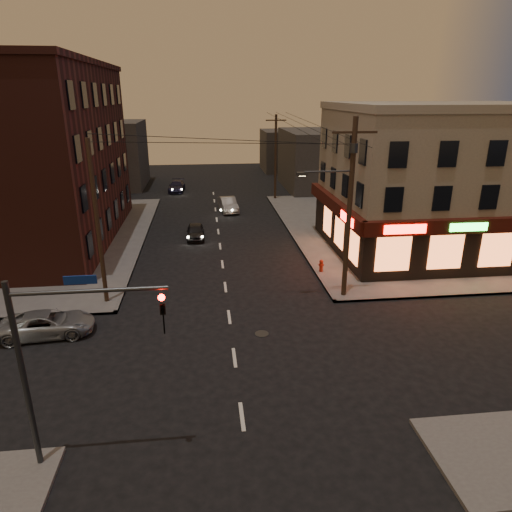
{
  "coord_description": "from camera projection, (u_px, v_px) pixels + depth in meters",
  "views": [
    {
      "loc": [
        -1.06,
        -17.82,
        11.26
      ],
      "look_at": [
        1.5,
        4.55,
        3.2
      ],
      "focal_mm": 32.0,
      "sensor_mm": 36.0,
      "label": 1
    }
  ],
  "objects": [
    {
      "name": "utility_pole_far",
      "position": [
        276.0,
        157.0,
        49.67
      ],
      "size": [
        0.26,
        0.26,
        9.0
      ],
      "primitive_type": "cylinder",
      "color": "#382619",
      "rests_on": "sidewalk_ne"
    },
    {
      "name": "utility_pole_main",
      "position": [
        348.0,
        200.0,
        24.77
      ],
      "size": [
        4.2,
        0.44,
        10.0
      ],
      "color": "#382619",
      "rests_on": "sidewalk_ne"
    },
    {
      "name": "bg_building_ne_a",
      "position": [
        325.0,
        160.0,
        56.44
      ],
      "size": [
        10.0,
        12.0,
        7.0
      ],
      "primitive_type": "cube",
      "color": "#3F3D3A",
      "rests_on": "ground"
    },
    {
      "name": "sedan_mid",
      "position": [
        228.0,
        204.0,
        45.85
      ],
      "size": [
        2.02,
        4.4,
        1.4
      ],
      "primitive_type": "imported",
      "rotation": [
        0.0,
        0.0,
        0.13
      ],
      "color": "gray",
      "rests_on": "ground"
    },
    {
      "name": "pizza_building",
      "position": [
        439.0,
        180.0,
        33.04
      ],
      "size": [
        15.85,
        12.85,
        10.5
      ],
      "color": "tan",
      "rests_on": "sidewalk_ne"
    },
    {
      "name": "brick_apartment",
      "position": [
        25.0,
        158.0,
        34.55
      ],
      "size": [
        12.0,
        20.0,
        13.0
      ],
      "primitive_type": "cube",
      "color": "#441C15",
      "rests_on": "sidewalk_nw"
    },
    {
      "name": "suv_cross",
      "position": [
        48.0,
        324.0,
        22.31
      ],
      "size": [
        4.57,
        2.44,
        1.22
      ],
      "primitive_type": "imported",
      "rotation": [
        0.0,
        0.0,
        1.67
      ],
      "color": "gray",
      "rests_on": "ground"
    },
    {
      "name": "ground",
      "position": [
        234.0,
        358.0,
        20.57
      ],
      "size": [
        120.0,
        120.0,
        0.0
      ],
      "primitive_type": "plane",
      "color": "black",
      "rests_on": "ground"
    },
    {
      "name": "bg_building_nw",
      "position": [
        107.0,
        155.0,
        57.12
      ],
      "size": [
        9.0,
        10.0,
        8.0
      ],
      "primitive_type": "cube",
      "color": "#3F3D3A",
      "rests_on": "ground"
    },
    {
      "name": "utility_pole_west",
      "position": [
        98.0,
        224.0,
        24.36
      ],
      "size": [
        0.24,
        0.24,
        9.0
      ],
      "primitive_type": "cylinder",
      "color": "#382619",
      "rests_on": "sidewalk_nw"
    },
    {
      "name": "bg_building_ne_b",
      "position": [
        289.0,
        151.0,
        69.49
      ],
      "size": [
        8.0,
        8.0,
        6.0
      ],
      "primitive_type": "cube",
      "color": "#3F3D3A",
      "rests_on": "ground"
    },
    {
      "name": "sedan_near",
      "position": [
        195.0,
        231.0,
        37.27
      ],
      "size": [
        1.43,
        3.5,
        1.19
      ],
      "primitive_type": "imported",
      "rotation": [
        0.0,
        0.0,
        0.01
      ],
      "color": "black",
      "rests_on": "ground"
    },
    {
      "name": "fire_hydrant",
      "position": [
        321.0,
        265.0,
        29.97
      ],
      "size": [
        0.38,
        0.38,
        0.83
      ],
      "rotation": [
        0.0,
        0.0,
        -0.32
      ],
      "color": "#9C1E0E",
      "rests_on": "sidewalk_ne"
    },
    {
      "name": "sedan_far",
      "position": [
        177.0,
        186.0,
        55.19
      ],
      "size": [
        2.02,
        4.42,
        1.25
      ],
      "primitive_type": "imported",
      "rotation": [
        0.0,
        0.0,
        -0.06
      ],
      "color": "black",
      "rests_on": "ground"
    },
    {
      "name": "traffic_signal",
      "position": [
        56.0,
        351.0,
        13.33
      ],
      "size": [
        4.49,
        0.32,
        6.47
      ],
      "color": "#333538",
      "rests_on": "ground"
    },
    {
      "name": "sidewalk_ne",
      "position": [
        423.0,
        227.0,
        40.25
      ],
      "size": [
        24.0,
        28.0,
        0.15
      ],
      "primitive_type": "cube",
      "color": "#514F4C",
      "rests_on": "ground"
    }
  ]
}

